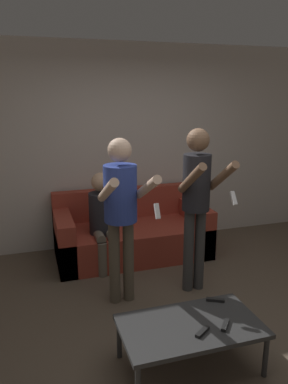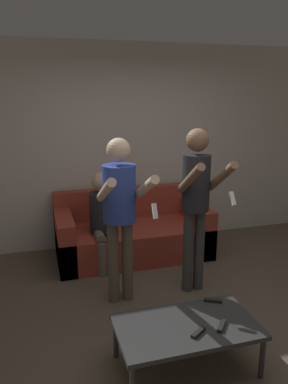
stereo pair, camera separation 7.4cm
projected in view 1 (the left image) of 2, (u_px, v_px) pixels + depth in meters
name	position (u px, v px, depth m)	size (l,w,h in m)	color
ground_plane	(194.00, 325.00, 3.43)	(14.00, 14.00, 0.00)	brown
wall_back	(130.00, 147.00, 5.09)	(6.40, 0.06, 2.70)	beige
couch	(131.00, 234.00, 4.88)	(1.93, 0.93, 0.82)	#9E3828
person_standing_left	(121.00, 204.00, 3.56)	(0.44, 0.75, 1.66)	brown
person_standing_right	(197.00, 194.00, 3.78)	(0.40, 0.64, 1.73)	#383838
person_seated	(103.00, 216.00, 4.45)	(0.30, 0.53, 1.16)	#6B6051
coffee_table	(191.00, 328.00, 2.83)	(1.07, 0.61, 0.37)	#2D2D2D
remote_near	(202.00, 332.00, 2.71)	(0.14, 0.11, 0.02)	black
remote_mid	(225.00, 325.00, 2.79)	(0.12, 0.14, 0.02)	black
remote_far	(215.00, 300.00, 3.13)	(0.15, 0.10, 0.02)	black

